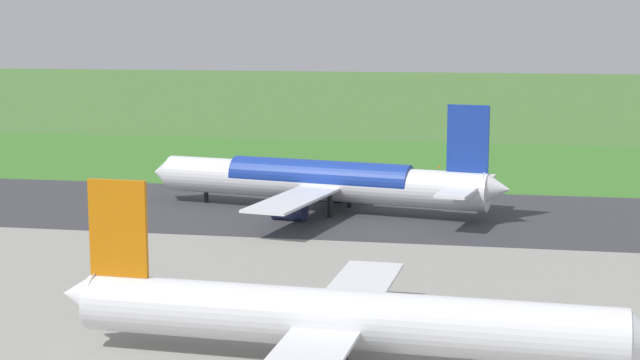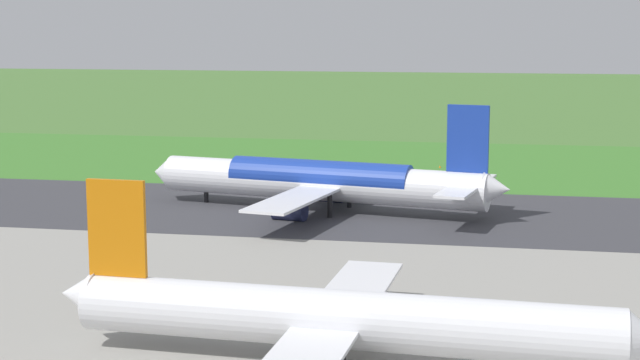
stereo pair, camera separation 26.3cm
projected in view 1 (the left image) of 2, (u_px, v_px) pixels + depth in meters
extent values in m
plane|color=#477233|center=(348.00, 212.00, 137.73)|extent=(800.00, 800.00, 0.00)
cube|color=#38383D|center=(348.00, 212.00, 137.73)|extent=(600.00, 37.32, 0.06)
cube|color=gray|center=(253.00, 328.00, 85.23)|extent=(440.00, 110.00, 0.05)
cube|color=#3C782B|center=(384.00, 167.00, 180.47)|extent=(600.00, 80.00, 0.04)
cylinder|color=white|center=(320.00, 182.00, 137.79)|extent=(48.12, 14.18, 5.20)
cone|color=white|center=(163.00, 172.00, 146.96)|extent=(3.88, 5.42, 4.94)
cone|color=white|center=(497.00, 189.00, 128.62)|extent=(4.27, 5.00, 4.42)
cube|color=#19389E|center=(468.00, 139.00, 129.05)|extent=(5.59, 1.55, 9.00)
cube|color=white|center=(457.00, 192.00, 125.00)|extent=(5.63, 9.59, 0.36)
cube|color=white|center=(476.00, 179.00, 135.11)|extent=(5.63, 9.59, 0.36)
cube|color=white|center=(297.00, 198.00, 127.38)|extent=(10.05, 22.74, 0.35)
cube|color=white|center=(352.00, 174.00, 147.60)|extent=(10.05, 22.74, 0.35)
cylinder|color=#23284C|center=(290.00, 211.00, 131.89)|extent=(4.95, 3.60, 2.80)
cylinder|color=#23284C|center=(329.00, 193.00, 145.68)|extent=(4.95, 3.60, 2.80)
cylinder|color=black|center=(206.00, 191.00, 144.75)|extent=(0.70, 0.70, 3.42)
cylinder|color=black|center=(330.00, 206.00, 133.43)|extent=(0.70, 0.70, 3.42)
cylinder|color=black|center=(349.00, 196.00, 140.78)|extent=(0.70, 0.70, 3.42)
cylinder|color=#19389E|center=(320.00, 178.00, 137.70)|extent=(26.91, 10.12, 5.23)
cylinder|color=white|center=(343.00, 319.00, 75.53)|extent=(42.74, 6.81, 4.61)
cone|color=white|center=(80.00, 294.00, 80.57)|extent=(3.30, 4.07, 3.92)
cube|color=orange|center=(118.00, 228.00, 78.82)|extent=(4.98, 0.70, 7.98)
cube|color=white|center=(357.00, 290.00, 85.15)|extent=(6.32, 19.75, 0.31)
cylinder|color=black|center=(343.00, 356.00, 76.01)|extent=(0.71, 0.71, 1.42)
cylinder|color=slate|center=(464.00, 164.00, 178.44)|extent=(0.10, 0.10, 1.77)
cube|color=red|center=(464.00, 158.00, 178.27)|extent=(0.60, 0.04, 0.60)
cone|color=orange|center=(439.00, 167.00, 179.66)|extent=(0.40, 0.40, 0.55)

